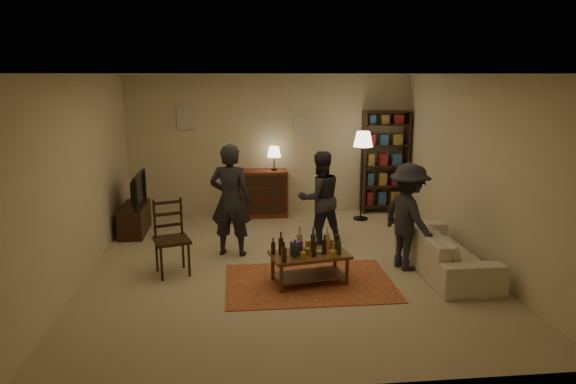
{
  "coord_description": "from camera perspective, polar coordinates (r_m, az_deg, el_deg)",
  "views": [
    {
      "loc": [
        -0.68,
        -6.97,
        2.69
      ],
      "look_at": [
        0.05,
        0.1,
        1.06
      ],
      "focal_mm": 32.0,
      "sensor_mm": 36.0,
      "label": 1
    }
  ],
  "objects": [
    {
      "name": "bookshelf",
      "position": [
        10.31,
        10.7,
        3.41
      ],
      "size": [
        0.9,
        0.34,
        2.02
      ],
      "color": "#331E11",
      "rests_on": "ground"
    },
    {
      "name": "floor_lamp",
      "position": [
        9.62,
        8.33,
        5.15
      ],
      "size": [
        0.36,
        0.36,
        1.68
      ],
      "color": "black",
      "rests_on": "ground"
    },
    {
      "name": "person_right",
      "position": [
        8.24,
        3.56,
        -0.69
      ],
      "size": [
        0.86,
        0.74,
        1.52
      ],
      "primitive_type": "imported",
      "rotation": [
        0.0,
        0.0,
        3.4
      ],
      "color": "#292931",
      "rests_on": "ground"
    },
    {
      "name": "sofa",
      "position": [
        7.56,
        16.94,
        -6.1
      ],
      "size": [
        0.81,
        2.08,
        0.61
      ],
      "primitive_type": "imported",
      "rotation": [
        0.0,
        0.0,
        1.57
      ],
      "color": "beige",
      "rests_on": "ground"
    },
    {
      "name": "floor",
      "position": [
        7.5,
        -0.3,
        -8.13
      ],
      "size": [
        6.0,
        6.0,
        0.0
      ],
      "primitive_type": "plane",
      "color": "#C6B793",
      "rests_on": "ground"
    },
    {
      "name": "dining_chair",
      "position": [
        7.25,
        -12.92,
        -4.59
      ],
      "size": [
        0.57,
        0.57,
        1.05
      ],
      "rotation": [
        0.0,
        0.0,
        0.31
      ],
      "color": "#331E11",
      "rests_on": "ground"
    },
    {
      "name": "room_shell",
      "position": [
        9.99,
        -5.73,
        7.78
      ],
      "size": [
        6.0,
        6.0,
        6.0
      ],
      "color": "beige",
      "rests_on": "ground"
    },
    {
      "name": "rug",
      "position": [
        6.9,
        2.39,
        -10.01
      ],
      "size": [
        2.2,
        1.5,
        0.01
      ],
      "primitive_type": "cube",
      "color": "maroon",
      "rests_on": "ground"
    },
    {
      "name": "tv_stand",
      "position": [
        9.24,
        -16.71,
        -2.13
      ],
      "size": [
        0.4,
        1.0,
        1.06
      ],
      "color": "#331E11",
      "rests_on": "ground"
    },
    {
      "name": "dresser",
      "position": [
        9.95,
        -2.92,
        -0.01
      ],
      "size": [
        1.0,
        0.5,
        1.36
      ],
      "color": "maroon",
      "rests_on": "ground"
    },
    {
      "name": "person_left",
      "position": [
        7.74,
        -6.39,
        -0.91
      ],
      "size": [
        0.71,
        0.55,
        1.71
      ],
      "primitive_type": "imported",
      "rotation": [
        0.0,
        0.0,
        2.89
      ],
      "color": "#212128",
      "rests_on": "ground"
    },
    {
      "name": "coffee_table",
      "position": [
        6.77,
        2.32,
        -7.1
      ],
      "size": [
        1.09,
        0.72,
        0.75
      ],
      "rotation": [
        0.0,
        0.0,
        0.18
      ],
      "color": "brown",
      "rests_on": "ground"
    },
    {
      "name": "person_by_sofa",
      "position": [
        7.36,
        13.22,
        -2.7
      ],
      "size": [
        0.84,
        1.1,
        1.51
      ],
      "primitive_type": "imported",
      "rotation": [
        0.0,
        0.0,
        1.89
      ],
      "color": "#25262D",
      "rests_on": "ground"
    }
  ]
}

